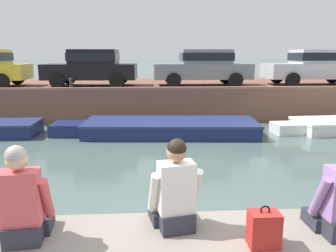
# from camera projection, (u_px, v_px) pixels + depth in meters

# --- Properties ---
(ground_plane) EXTENTS (400.00, 400.00, 0.00)m
(ground_plane) POSITION_uv_depth(u_px,v_px,m) (163.00, 160.00, 8.47)
(ground_plane) COLOR #4C605B
(far_quay_wall) EXTENTS (60.00, 6.00, 1.36)m
(far_quay_wall) POSITION_uv_depth(u_px,v_px,m) (157.00, 97.00, 15.79)
(far_quay_wall) COLOR brown
(far_quay_wall) RESTS_ON ground
(far_wall_coping) EXTENTS (60.00, 0.24, 0.08)m
(far_wall_coping) POSITION_uv_depth(u_px,v_px,m) (158.00, 88.00, 12.83)
(far_wall_coping) COLOR #925F4C
(far_wall_coping) RESTS_ON far_quay_wall
(boat_moored_central_navy) EXTENTS (7.00, 2.33, 0.49)m
(boat_moored_central_navy) POSITION_uv_depth(u_px,v_px,m) (162.00, 128.00, 11.14)
(boat_moored_central_navy) COLOR navy
(boat_moored_central_navy) RESTS_ON ground
(car_left_inner_black) EXTENTS (3.90, 2.09, 1.54)m
(car_left_inner_black) POSITION_uv_depth(u_px,v_px,m) (92.00, 66.00, 13.98)
(car_left_inner_black) COLOR black
(car_left_inner_black) RESTS_ON far_quay_wall
(car_centre_grey) EXTENTS (4.19, 1.97, 1.54)m
(car_centre_grey) POSITION_uv_depth(u_px,v_px,m) (203.00, 66.00, 14.24)
(car_centre_grey) COLOR slate
(car_centre_grey) RESTS_ON far_quay_wall
(car_right_inner_silver) EXTENTS (4.37, 1.97, 1.54)m
(car_right_inner_silver) POSITION_uv_depth(u_px,v_px,m) (316.00, 66.00, 14.52)
(car_right_inner_silver) COLOR #B7BABC
(car_right_inner_silver) RESTS_ON far_quay_wall
(mooring_bollard_mid) EXTENTS (0.15, 0.15, 0.45)m
(mooring_bollard_mid) POSITION_uv_depth(u_px,v_px,m) (71.00, 83.00, 12.73)
(mooring_bollard_mid) COLOR #2D2B28
(mooring_bollard_mid) RESTS_ON far_quay_wall
(person_seated_left) EXTENTS (0.56, 0.56, 0.97)m
(person_seated_left) POSITION_uv_depth(u_px,v_px,m) (23.00, 204.00, 3.10)
(person_seated_left) COLOR #282833
(person_seated_left) RESTS_ON near_quay
(person_seated_right) EXTENTS (0.58, 0.59, 0.97)m
(person_seated_right) POSITION_uv_depth(u_px,v_px,m) (175.00, 194.00, 3.34)
(person_seated_right) COLOR #282833
(person_seated_right) RESTS_ON near_quay
(bottle_drink) EXTENTS (0.06, 0.06, 0.20)m
(bottle_drink) POSITION_uv_depth(u_px,v_px,m) (175.00, 221.00, 3.34)
(bottle_drink) COLOR #CCC64C
(bottle_drink) RESTS_ON near_quay
(backpack_on_ledge) EXTENTS (0.28, 0.24, 0.41)m
(backpack_on_ledge) POSITION_uv_depth(u_px,v_px,m) (263.00, 229.00, 3.06)
(backpack_on_ledge) COLOR #A5231E
(backpack_on_ledge) RESTS_ON near_quay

